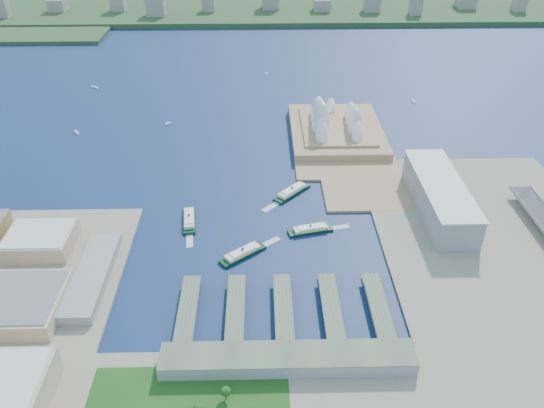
{
  "coord_description": "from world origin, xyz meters",
  "views": [
    {
      "loc": [
        -3.66,
        -414.42,
        339.61
      ],
      "look_at": [
        7.4,
        73.56,
        18.0
      ],
      "focal_mm": 35.0,
      "sensor_mm": 36.0,
      "label": 1
    }
  ],
  "objects_px": {
    "ferry_d": "(310,228)",
    "ferry_c": "(243,252)",
    "opera_house": "(337,115)",
    "toaster_building": "(439,197)",
    "ferry_a": "(189,218)",
    "ferry_b": "(292,190)"
  },
  "relations": [
    {
      "from": "ferry_c",
      "to": "ferry_d",
      "type": "height_order",
      "value": "ferry_c"
    },
    {
      "from": "ferry_a",
      "to": "ferry_d",
      "type": "bearing_deg",
      "value": -15.81
    },
    {
      "from": "opera_house",
      "to": "ferry_b",
      "type": "bearing_deg",
      "value": -114.73
    },
    {
      "from": "opera_house",
      "to": "ferry_c",
      "type": "relative_size",
      "value": 3.5
    },
    {
      "from": "ferry_b",
      "to": "ferry_c",
      "type": "distance_m",
      "value": 129.05
    },
    {
      "from": "ferry_a",
      "to": "ferry_b",
      "type": "xyz_separation_m",
      "value": [
        116.91,
        54.71,
        0.3
      ]
    },
    {
      "from": "ferry_c",
      "to": "ferry_a",
      "type": "bearing_deg",
      "value": 6.69
    },
    {
      "from": "opera_house",
      "to": "ferry_a",
      "type": "xyz_separation_m",
      "value": [
        -189.5,
        -212.33,
        -27.21
      ]
    },
    {
      "from": "toaster_building",
      "to": "ferry_d",
      "type": "relative_size",
      "value": 3.19
    },
    {
      "from": "ferry_d",
      "to": "ferry_b",
      "type": "bearing_deg",
      "value": -1.79
    },
    {
      "from": "ferry_d",
      "to": "ferry_c",
      "type": "bearing_deg",
      "value": 105.35
    },
    {
      "from": "opera_house",
      "to": "ferry_d",
      "type": "bearing_deg",
      "value": -103.63
    },
    {
      "from": "ferry_a",
      "to": "ferry_c",
      "type": "relative_size",
      "value": 0.99
    },
    {
      "from": "toaster_building",
      "to": "opera_house",
      "type": "bearing_deg",
      "value": 114.23
    },
    {
      "from": "opera_house",
      "to": "toaster_building",
      "type": "height_order",
      "value": "opera_house"
    },
    {
      "from": "ferry_a",
      "to": "ferry_c",
      "type": "height_order",
      "value": "ferry_c"
    },
    {
      "from": "toaster_building",
      "to": "ferry_c",
      "type": "distance_m",
      "value": 231.42
    },
    {
      "from": "opera_house",
      "to": "ferry_d",
      "type": "height_order",
      "value": "opera_house"
    },
    {
      "from": "opera_house",
      "to": "ferry_b",
      "type": "height_order",
      "value": "opera_house"
    },
    {
      "from": "toaster_building",
      "to": "ferry_b",
      "type": "xyz_separation_m",
      "value": [
        -162.6,
        42.38,
        -15.41
      ]
    },
    {
      "from": "ferry_c",
      "to": "ferry_b",
      "type": "bearing_deg",
      "value": -63.76
    },
    {
      "from": "ferry_b",
      "to": "ferry_d",
      "type": "bearing_deg",
      "value": -34.66
    }
  ]
}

